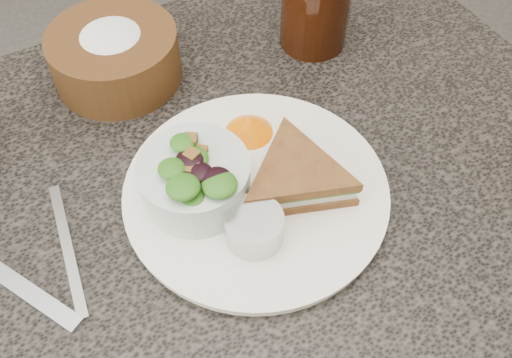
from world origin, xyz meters
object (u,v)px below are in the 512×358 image
Objects in this scene: sandwich at (296,177)px; salad_bowl at (194,174)px; dining_table at (218,328)px; dinner_plate at (256,192)px; dressing_ramekin at (254,227)px; bread_basket at (113,49)px.

sandwich is 0.11m from salad_bowl.
dinner_plate reaches higher than dining_table.
dinner_plate is at bearing 59.16° from dressing_ramekin.
dressing_ramekin is at bearing -120.84° from dinner_plate.
salad_bowl is 0.73× the size of bread_basket.
dinner_plate is 0.05m from sandwich.
sandwich reaches higher than dinner_plate.
bread_basket is at bearing 129.92° from sandwich.
bread_basket reaches higher than salad_bowl.
bread_basket reaches higher than dinner_plate.
dining_table is 0.48m from bread_basket.
bread_basket is at bearing 103.95° from dinner_plate.
dinner_plate is 0.07m from dressing_ramekin.
dinner_plate is at bearing -76.05° from bread_basket.
sandwich is at bearing -26.30° from dining_table.
salad_bowl reaches higher than sandwich.
sandwich is 0.88× the size of bread_basket.
dining_table is at bearing 22.43° from salad_bowl.
dressing_ramekin is (-0.03, -0.05, 0.02)m from dinner_plate.
dressing_ramekin reaches higher than dining_table.
salad_bowl is (-0.06, 0.03, 0.04)m from dinner_plate.
bread_basket is at bearing 95.86° from dressing_ramekin.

